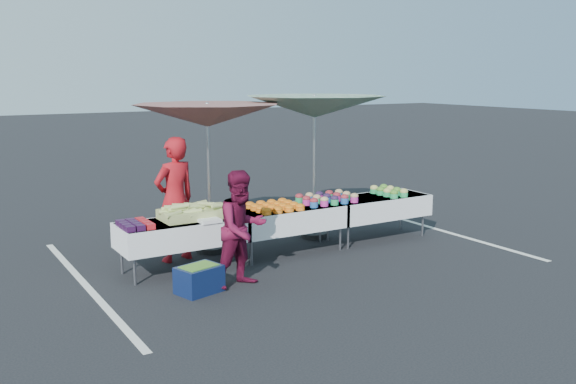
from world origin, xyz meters
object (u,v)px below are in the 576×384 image
table_center (288,218)px  umbrella_left (207,117)px  storage_bin (199,279)px  table_left (182,232)px  table_right (376,206)px  customer (242,229)px  umbrella_right (315,108)px  vendor (175,199)px

table_center → umbrella_left: 2.04m
umbrella_left → storage_bin: (-0.95, -1.75, -2.00)m
table_left → table_right: size_ratio=1.00×
table_left → customer: (0.44, -1.06, 0.21)m
table_left → customer: size_ratio=1.17×
customer → umbrella_right: umbrella_right is taller
umbrella_left → umbrella_right: bearing=-2.6°
table_right → customer: (-3.16, -1.06, 0.21)m
vendor → customer: 1.65m
table_right → umbrella_right: umbrella_right is taller
table_left → umbrella_right: bearing=13.3°
storage_bin → table_center: bearing=11.7°
table_left → umbrella_left: umbrella_left is taller
table_center → umbrella_left: size_ratio=0.69×
vendor → customer: (0.32, -1.61, -0.16)m
table_center → umbrella_right: (0.92, 0.64, 1.69)m
umbrella_right → table_right: bearing=-36.1°
table_right → storage_bin: size_ratio=2.87×
table_left → umbrella_left: 1.92m
table_right → vendor: 3.55m
table_right → umbrella_left: bearing=165.5°
umbrella_left → storage_bin: umbrella_left is taller
umbrella_left → table_right: bearing=-14.5°
storage_bin → table_left: bearing=64.3°
umbrella_left → storage_bin: size_ratio=4.15×
table_right → storage_bin: 3.94m
table_right → customer: bearing=-161.5°
table_left → vendor: vendor is taller
table_right → customer: customer is taller
table_center → umbrella_right: bearing=35.0°
umbrella_right → customer: bearing=-143.2°
table_center → umbrella_left: umbrella_left is taller
table_center → storage_bin: 2.26m
vendor → umbrella_right: 2.92m
umbrella_right → storage_bin: (-2.90, -1.66, -2.08)m
umbrella_right → table_center: bearing=-145.0°
vendor → storage_bin: (-0.30, -1.57, -0.77)m
table_center → table_right: size_ratio=1.00×
table_left → umbrella_left: (0.76, 0.73, 1.60)m
table_left → table_right: same height
storage_bin → customer: bearing=-19.3°
table_center → umbrella_left: bearing=144.8°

